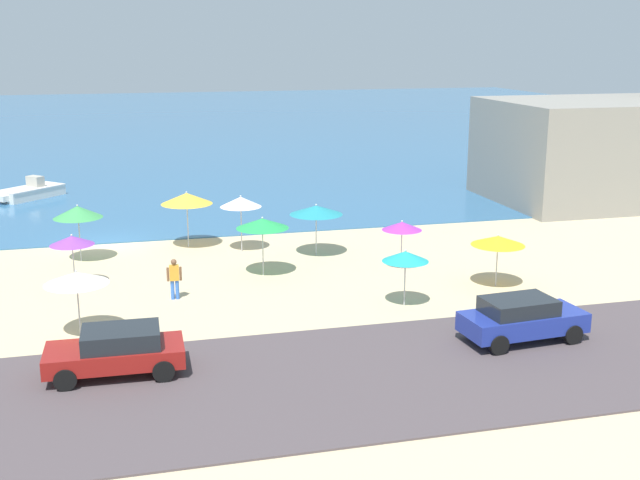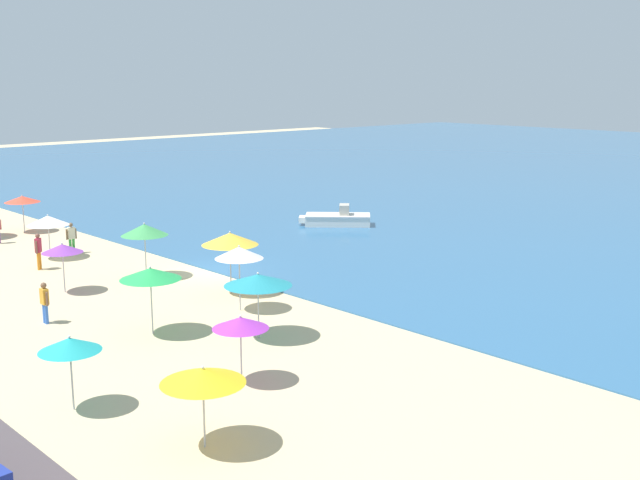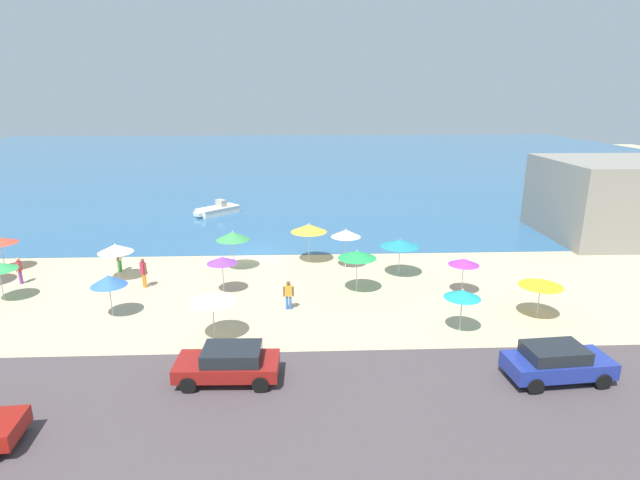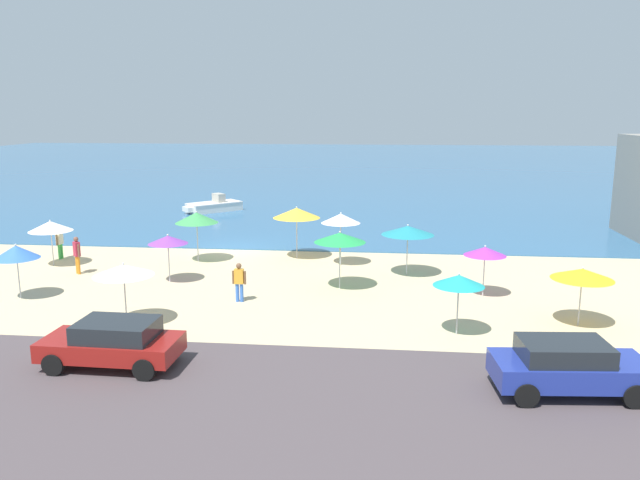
% 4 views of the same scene
% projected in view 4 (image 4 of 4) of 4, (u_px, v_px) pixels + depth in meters
% --- Properties ---
extents(ground_plane, '(160.00, 160.00, 0.00)m').
position_uv_depth(ground_plane, '(233.00, 250.00, 34.22)').
color(ground_plane, '#CFB88E').
extents(sea, '(150.00, 110.00, 0.05)m').
position_uv_depth(sea, '(326.00, 165.00, 87.79)').
color(sea, '#306492').
rests_on(sea, ground_plane).
extents(coastal_road, '(80.00, 8.00, 0.06)m').
position_uv_depth(coastal_road, '(74.00, 394.00, 16.68)').
color(coastal_road, '#4E4346').
rests_on(coastal_road, ground_plane).
extents(beach_umbrella_1, '(1.74, 1.74, 2.18)m').
position_uv_depth(beach_umbrella_1, '(168.00, 240.00, 27.34)').
color(beach_umbrella_1, '#B2B2B7').
rests_on(beach_umbrella_1, ground_plane).
extents(beach_umbrella_2, '(2.14, 2.14, 2.14)m').
position_uv_depth(beach_umbrella_2, '(582.00, 274.00, 21.75)').
color(beach_umbrella_2, '#B2B2B7').
rests_on(beach_umbrella_2, ground_plane).
extents(beach_umbrella_4, '(2.14, 2.14, 2.58)m').
position_uv_depth(beach_umbrella_4, '(197.00, 218.00, 31.10)').
color(beach_umbrella_4, '#B2B2B7').
rests_on(beach_umbrella_4, ground_plane).
extents(beach_umbrella_5, '(2.13, 2.13, 2.28)m').
position_uv_depth(beach_umbrella_5, '(123.00, 270.00, 21.81)').
color(beach_umbrella_5, '#B2B2B7').
rests_on(beach_umbrella_5, ground_plane).
extents(beach_umbrella_6, '(2.19, 2.19, 2.51)m').
position_uv_depth(beach_umbrella_6, '(340.00, 238.00, 26.27)').
color(beach_umbrella_6, '#B2B2B7').
rests_on(beach_umbrella_6, ground_plane).
extents(beach_umbrella_7, '(2.41, 2.41, 2.40)m').
position_uv_depth(beach_umbrella_7, '(408.00, 230.00, 28.48)').
color(beach_umbrella_7, '#B2B2B7').
rests_on(beach_umbrella_7, ground_plane).
extents(beach_umbrella_8, '(1.92, 1.92, 2.65)m').
position_uv_depth(beach_umbrella_8, '(341.00, 218.00, 30.30)').
color(beach_umbrella_8, '#B2B2B7').
rests_on(beach_umbrella_8, ground_plane).
extents(beach_umbrella_10, '(2.41, 2.41, 2.70)m').
position_uv_depth(beach_umbrella_10, '(297.00, 213.00, 31.79)').
color(beach_umbrella_10, '#B2B2B7').
rests_on(beach_umbrella_10, ground_plane).
extents(beach_umbrella_11, '(1.80, 1.80, 2.27)m').
position_uv_depth(beach_umbrella_11, '(16.00, 252.00, 24.96)').
color(beach_umbrella_11, '#B2B2B7').
rests_on(beach_umbrella_11, ground_plane).
extents(beach_umbrella_12, '(2.09, 2.09, 2.28)m').
position_uv_depth(beach_umbrella_12, '(50.00, 226.00, 30.36)').
color(beach_umbrella_12, '#B2B2B7').
rests_on(beach_umbrella_12, ground_plane).
extents(beach_umbrella_13, '(1.73, 1.73, 2.16)m').
position_uv_depth(beach_umbrella_13, '(459.00, 280.00, 20.87)').
color(beach_umbrella_13, '#B2B2B7').
rests_on(beach_umbrella_13, ground_plane).
extents(beach_umbrella_14, '(1.71, 1.71, 2.14)m').
position_uv_depth(beach_umbrella_14, '(485.00, 251.00, 25.25)').
color(beach_umbrella_14, '#B2B2B7').
rests_on(beach_umbrella_14, ground_plane).
extents(bather_0, '(0.25, 0.57, 1.63)m').
position_uv_depth(bather_0, '(60.00, 241.00, 31.95)').
color(bather_0, green).
rests_on(bather_0, ground_plane).
extents(bather_2, '(0.57, 0.23, 1.58)m').
position_uv_depth(bather_2, '(239.00, 280.00, 24.71)').
color(bather_2, blue).
rests_on(bather_2, ground_plane).
extents(bather_3, '(0.44, 0.42, 1.77)m').
position_uv_depth(bather_3, '(77.00, 253.00, 28.95)').
color(bather_3, orange).
rests_on(bather_3, ground_plane).
extents(parked_car_0, '(4.15, 2.10, 1.45)m').
position_uv_depth(parked_car_0, '(568.00, 366.00, 16.52)').
color(parked_car_0, navy).
rests_on(parked_car_0, coastal_road).
extents(parked_car_2, '(4.04, 2.00, 1.39)m').
position_uv_depth(parked_car_2, '(113.00, 342.00, 18.32)').
color(parked_car_2, maroon).
rests_on(parked_car_2, coastal_road).
extents(skiff_nearshore, '(4.10, 4.08, 1.31)m').
position_uv_depth(skiff_nearshore, '(214.00, 206.00, 47.01)').
color(skiff_nearshore, white).
rests_on(skiff_nearshore, sea).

